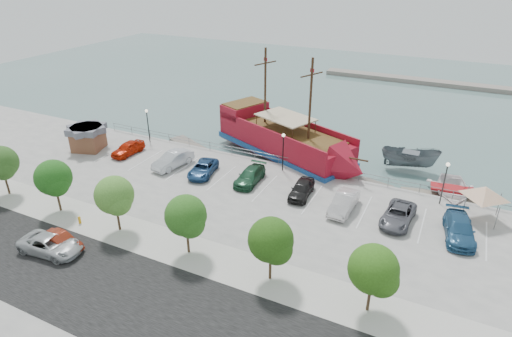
% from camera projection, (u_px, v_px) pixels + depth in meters
% --- Properties ---
extents(ground, '(160.00, 160.00, 0.00)m').
position_uv_depth(ground, '(256.00, 206.00, 41.65)').
color(ground, '#4B726D').
extents(street, '(100.00, 8.00, 0.04)m').
position_uv_depth(street, '(150.00, 306.00, 28.32)').
color(street, black).
rests_on(street, land_slab).
extents(sidewalk, '(100.00, 4.00, 0.05)m').
position_uv_depth(sidewalk, '(200.00, 255.00, 33.15)').
color(sidewalk, beige).
rests_on(sidewalk, land_slab).
extents(seawall_railing, '(50.00, 0.06, 1.00)m').
position_uv_depth(seawall_railing, '(287.00, 161.00, 47.25)').
color(seawall_railing, slate).
rests_on(seawall_railing, land_slab).
extents(far_shore, '(40.00, 3.00, 0.80)m').
position_uv_depth(far_shore, '(429.00, 82.00, 81.82)').
color(far_shore, gray).
rests_on(far_shore, ground).
extents(pirate_ship, '(21.05, 13.03, 13.14)m').
position_uv_depth(pirate_ship, '(293.00, 144.00, 49.90)').
color(pirate_ship, maroon).
rests_on(pirate_ship, ground).
extents(patrol_boat, '(6.68, 3.44, 2.46)m').
position_uv_depth(patrol_boat, '(410.00, 160.00, 48.19)').
color(patrol_boat, slate).
rests_on(patrol_boat, ground).
extents(speedboat, '(5.46, 7.12, 1.37)m').
position_uv_depth(speedboat, '(451.00, 192.00, 42.69)').
color(speedboat, white).
rests_on(speedboat, ground).
extents(dock_west, '(7.32, 4.81, 0.41)m').
position_uv_depth(dock_west, '(191.00, 146.00, 54.42)').
color(dock_west, slate).
rests_on(dock_west, ground).
extents(dock_mid, '(7.00, 3.37, 0.39)m').
position_uv_depth(dock_mid, '(360.00, 181.00, 45.84)').
color(dock_mid, slate).
rests_on(dock_mid, ground).
extents(dock_east, '(7.98, 3.69, 0.44)m').
position_uv_depth(dock_east, '(441.00, 198.00, 42.63)').
color(dock_east, gray).
rests_on(dock_east, ground).
extents(shed, '(4.46, 4.46, 2.92)m').
position_uv_depth(shed, '(88.00, 137.00, 50.94)').
color(shed, brown).
rests_on(shed, land_slab).
extents(canopy_tent, '(4.51, 4.51, 3.52)m').
position_uv_depth(canopy_tent, '(487.00, 188.00, 36.61)').
color(canopy_tent, slate).
rests_on(canopy_tent, land_slab).
extents(street_van, '(5.36, 2.89, 1.43)m').
position_uv_depth(street_van, '(50.00, 245.00, 33.23)').
color(street_van, '#B1B5B8').
rests_on(street_van, street).
extents(street_sedan, '(3.96, 1.62, 1.28)m').
position_uv_depth(street_sedan, '(61.00, 241.00, 33.75)').
color(street_sedan, maroon).
rests_on(street_sedan, street).
extents(fire_hydrant, '(0.25, 0.25, 0.72)m').
position_uv_depth(fire_hydrant, '(80.00, 220.00, 36.97)').
color(fire_hydrant, orange).
rests_on(fire_hydrant, sidewalk).
extents(lamp_post_left, '(0.36, 0.36, 4.28)m').
position_uv_depth(lamp_post_left, '(147.00, 120.00, 52.24)').
color(lamp_post_left, black).
rests_on(lamp_post_left, land_slab).
extents(lamp_post_mid, '(0.36, 0.36, 4.28)m').
position_uv_depth(lamp_post_mid, '(283.00, 145.00, 45.14)').
color(lamp_post_mid, black).
rests_on(lamp_post_mid, land_slab).
extents(lamp_post_right, '(0.36, 0.36, 4.28)m').
position_uv_depth(lamp_post_right, '(446.00, 176.00, 38.83)').
color(lamp_post_right, black).
rests_on(lamp_post_right, land_slab).
extents(tree_a, '(3.30, 3.20, 5.00)m').
position_uv_depth(tree_a, '(1.00, 164.00, 40.25)').
color(tree_a, '#473321').
rests_on(tree_a, sidewalk).
extents(tree_b, '(3.30, 3.20, 5.00)m').
position_uv_depth(tree_b, '(54.00, 179.00, 37.49)').
color(tree_b, '#473321').
rests_on(tree_b, sidewalk).
extents(tree_c, '(3.30, 3.20, 5.00)m').
position_uv_depth(tree_c, '(115.00, 197.00, 34.73)').
color(tree_c, '#473321').
rests_on(tree_c, sidewalk).
extents(tree_d, '(3.30, 3.20, 5.00)m').
position_uv_depth(tree_d, '(187.00, 217.00, 31.97)').
color(tree_d, '#473321').
rests_on(tree_d, sidewalk).
extents(tree_e, '(3.30, 3.20, 5.00)m').
position_uv_depth(tree_e, '(272.00, 242.00, 29.21)').
color(tree_e, '#473321').
rests_on(tree_e, sidewalk).
extents(tree_f, '(3.30, 3.20, 5.00)m').
position_uv_depth(tree_f, '(375.00, 272.00, 26.45)').
color(tree_f, '#473321').
rests_on(tree_f, sidewalk).
extents(parked_car_a, '(2.01, 4.49, 1.50)m').
position_uv_depth(parked_car_a, '(128.00, 148.00, 49.96)').
color(parked_car_a, '#BD2007').
rests_on(parked_car_a, land_slab).
extents(parked_car_b, '(2.64, 5.29, 1.66)m').
position_uv_depth(parked_car_b, '(173.00, 160.00, 46.91)').
color(parked_car_b, silver).
rests_on(parked_car_b, land_slab).
extents(parked_car_c, '(3.14, 5.13, 1.33)m').
position_uv_depth(parked_car_c, '(203.00, 169.00, 45.30)').
color(parked_car_c, navy).
rests_on(parked_car_c, land_slab).
extents(parked_car_d, '(2.21, 5.00, 1.43)m').
position_uv_depth(parked_car_d, '(250.00, 176.00, 43.68)').
color(parked_car_d, '#1C4A2E').
rests_on(parked_car_d, land_slab).
extents(parked_car_e, '(2.09, 4.53, 1.51)m').
position_uv_depth(parked_car_e, '(302.00, 189.00, 41.16)').
color(parked_car_e, black).
rests_on(parked_car_e, land_slab).
extents(parked_car_f, '(1.88, 4.92, 1.60)m').
position_uv_depth(parked_car_f, '(344.00, 203.00, 38.77)').
color(parked_car_f, silver).
rests_on(parked_car_f, land_slab).
extents(parked_car_g, '(2.73, 5.27, 1.42)m').
position_uv_depth(parked_car_g, '(398.00, 215.00, 37.05)').
color(parked_car_g, '#565760').
rests_on(parked_car_g, land_slab).
extents(parked_car_h, '(3.03, 5.71, 1.58)m').
position_uv_depth(parked_car_h, '(459.00, 229.00, 35.03)').
color(parked_car_h, '#26547B').
rests_on(parked_car_h, land_slab).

